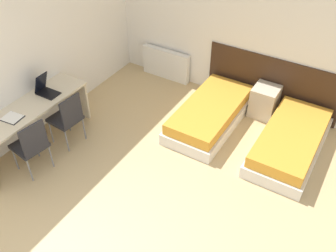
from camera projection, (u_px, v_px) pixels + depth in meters
wall_back at (230, 25)px, 6.36m from camera, size 5.35×0.05×2.70m
wall_left at (38, 47)px, 5.76m from camera, size 0.05×5.44×2.70m
headboard_panel at (271, 84)px, 6.51m from camera, size 2.37×0.03×0.99m
bed_near_window at (210, 114)px, 6.35m from camera, size 0.89×1.85×0.39m
bed_near_door at (290, 142)px, 5.79m from camera, size 0.89×1.85×0.39m
nightstand at (264, 101)px, 6.49m from camera, size 0.43×0.44×0.55m
radiator at (166, 64)px, 7.42m from camera, size 1.01×0.12×0.60m
desk at (29, 117)px, 5.64m from camera, size 0.58×2.01×0.75m
chair_near_laptop at (67, 117)px, 5.75m from camera, size 0.46×0.46×0.92m
chair_near_notebook at (31, 144)px, 5.27m from camera, size 0.49×0.49×0.92m
laptop at (46, 89)px, 5.79m from camera, size 0.35×0.23×0.34m
open_notebook at (12, 118)px, 5.34m from camera, size 0.30×0.26×0.02m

